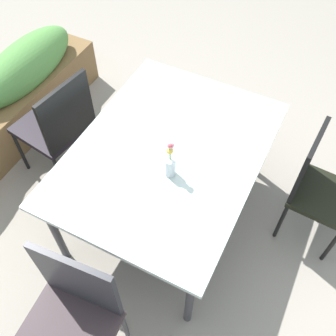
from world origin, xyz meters
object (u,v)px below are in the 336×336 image
object	(u,v)px
dining_table	(168,156)
chair_far_side	(59,123)
flower_vase	(170,163)
chair_end_left	(70,318)
chair_near_right	(316,184)

from	to	relation	value
dining_table	chair_far_side	xyz separation A→B (m)	(0.01, 0.91, -0.14)
chair_far_side	flower_vase	xyz separation A→B (m)	(-0.17, -1.00, 0.30)
dining_table	chair_end_left	size ratio (longest dim) A/B	1.53
flower_vase	chair_far_side	bearing A→B (deg)	80.64
flower_vase	chair_end_left	bearing A→B (deg)	174.04
chair_far_side	chair_end_left	distance (m)	1.43
chair_far_side	chair_near_right	xyz separation A→B (m)	(0.33, -1.83, -0.02)
chair_near_right	flower_vase	world-z (taller)	flower_vase
chair_far_side	chair_near_right	bearing A→B (deg)	-71.52
chair_far_side	chair_near_right	size ratio (longest dim) A/B	1.02
chair_near_right	flower_vase	bearing A→B (deg)	-55.22
dining_table	chair_near_right	world-z (taller)	chair_near_right
chair_far_side	dining_table	bearing A→B (deg)	-82.57
chair_end_left	flower_vase	size ratio (longest dim) A/B	3.62
chair_end_left	flower_vase	xyz separation A→B (m)	(0.95, -0.10, 0.28)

